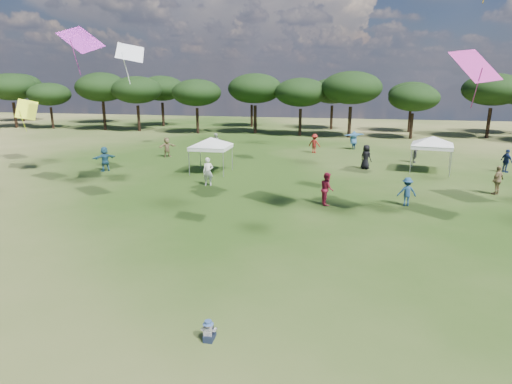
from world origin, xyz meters
TOP-DOWN VIEW (x-y plane):
  - tree_line at (2.39, 47.41)m, footprint 108.78×17.63m
  - tent_left at (-6.49, 21.96)m, footprint 5.41×5.41m
  - tent_right at (9.18, 25.63)m, footprint 5.57×5.57m
  - toddler at (-0.13, 1.99)m, footprint 0.39×0.44m
  - festival_crowd at (-0.63, 26.11)m, footprint 30.02×21.20m

SIDE VIEW (x-z plane):
  - toddler at x=-0.13m, z-range -0.03..0.56m
  - festival_crowd at x=-0.63m, z-range -0.04..1.81m
  - tent_left at x=-6.49m, z-range 1.01..3.89m
  - tent_right at x=9.18m, z-range 1.03..3.95m
  - tree_line at x=2.39m, z-range 1.54..9.31m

